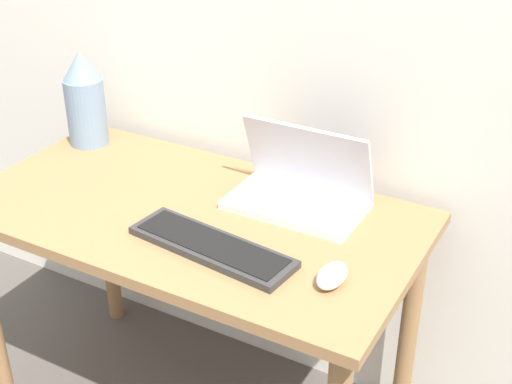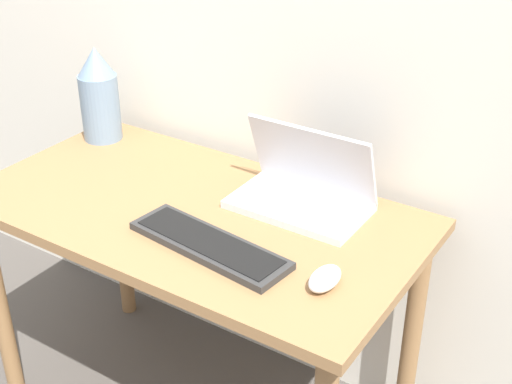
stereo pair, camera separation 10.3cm
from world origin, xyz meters
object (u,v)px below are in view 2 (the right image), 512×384
Objects in this scene: laptop at (304,189)px; keyboard at (209,245)px; vase at (99,95)px; mouse at (325,278)px.

keyboard is (-0.08, -0.29, -0.04)m from laptop.
laptop is at bearing -2.33° from vase.
keyboard is at bearing -105.88° from laptop.
vase reaches higher than laptop.
vase is at bearing 177.67° from laptop.
vase reaches higher than keyboard.
laptop is at bearing 127.33° from mouse.
laptop is 0.31m from keyboard.
vase is at bearing 153.29° from keyboard.
keyboard is at bearing -176.78° from mouse.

